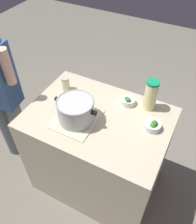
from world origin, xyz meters
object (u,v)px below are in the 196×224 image
Objects in this scene: mason_jar at (66,84)px; cooking_pot at (76,110)px; broccoli_bowl_front at (153,125)px; broccoli_bowl_center at (128,101)px; lemonade_pitcher at (151,95)px; person_cook at (0,95)px.

cooking_pot is at bearing 134.92° from mason_jar.
broccoli_bowl_front reaches higher than broccoli_bowl_center.
lemonade_pitcher is 2.11× the size of broccoli_bowl_front.
person_cook is (0.53, 0.28, -0.13)m from mason_jar.
cooking_pot is at bearing 40.82° from lemonade_pitcher.
person_cook is (1.07, 0.35, -0.10)m from broccoli_bowl_center.
lemonade_pitcher is at bearing -139.18° from cooking_pot.
broccoli_bowl_front is 0.31m from broccoli_bowl_center.
lemonade_pitcher is at bearing -63.36° from broccoli_bowl_front.
person_cook is (1.33, 0.19, -0.10)m from broccoli_bowl_front.
cooking_pot is 0.81m from person_cook.
person_cook is at bearing 18.17° from broccoli_bowl_center.
broccoli_bowl_front is at bearing -161.54° from cooking_pot.
broccoli_bowl_center is at bearing -31.83° from broccoli_bowl_front.
mason_jar reaches higher than broccoli_bowl_front.
mason_jar reaches higher than broccoli_bowl_center.
mason_jar is 0.61m from person_cook.
lemonade_pitcher is 1.31m from person_cook.
lemonade_pitcher reaches higher than cooking_pot.
person_cook is (1.23, 0.39, -0.19)m from lemonade_pitcher.
broccoli_bowl_front is 1.35m from person_cook.
mason_jar is 1.01× the size of broccoli_bowl_front.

